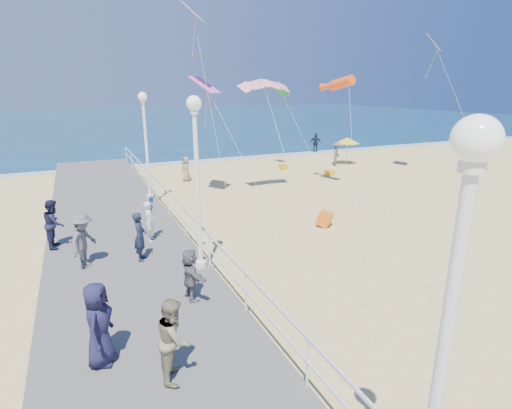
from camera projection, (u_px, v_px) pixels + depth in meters
name	position (u px, v px, depth m)	size (l,w,h in m)	color
ground	(338.00, 251.00, 15.04)	(160.00, 160.00, 0.00)	#E6C878
ocean	(125.00, 121.00, 71.83)	(160.00, 90.00, 0.05)	#0C314D
surf_line	(191.00, 162.00, 32.94)	(160.00, 1.20, 0.04)	silver
boardwalk	(132.00, 285.00, 12.02)	(5.00, 44.00, 0.40)	#66615C
railing	(209.00, 241.00, 12.69)	(0.05, 42.00, 0.55)	white
lamp_post_near	(448.00, 322.00, 4.02)	(0.44, 0.44, 5.32)	white
lamp_post_mid	(197.00, 167.00, 11.89)	(0.44, 0.44, 5.32)	white
lamp_post_far	(145.00, 135.00, 19.75)	(0.44, 0.44, 5.32)	white
woman_holding_toddler	(150.00, 221.00, 14.78)	(0.55, 0.36, 1.52)	silver
toddler_held	(152.00, 207.00, 14.83)	(0.40, 0.31, 0.82)	#337CBF
spectator_0	(140.00, 236.00, 13.11)	(0.60, 0.40, 1.65)	#182035
spectator_1	(174.00, 339.00, 7.73)	(0.83, 0.65, 1.70)	#817859
spectator_2	(83.00, 241.00, 12.59)	(1.15, 0.66, 1.77)	#535358
spectator_4	(99.00, 324.00, 8.11)	(0.89, 0.58, 1.81)	#191836
spectator_5	(191.00, 274.00, 10.67)	(1.34, 0.43, 1.45)	slate
spectator_7	(54.00, 224.00, 14.19)	(0.85, 0.66, 1.75)	#171834
beach_walker_a	(337.00, 154.00, 31.20)	(1.20, 0.69, 1.86)	#56575B
beach_walker_b	(316.00, 143.00, 37.47)	(1.06, 0.44, 1.80)	#161C31
beach_walker_c	(186.00, 169.00, 25.98)	(0.79, 0.51, 1.62)	#827C5A
box_kite	(325.00, 220.00, 17.58)	(0.55, 0.55, 0.60)	red
beach_umbrella	(347.00, 141.00, 31.32)	(1.90, 1.90, 2.14)	white
beach_chair_left	(283.00, 167.00, 29.82)	(0.55, 0.55, 0.40)	gold
beach_chair_right	(330.00, 173.00, 27.81)	(0.55, 0.55, 0.40)	yellow
kite_parafoil	(265.00, 83.00, 20.98)	(2.86, 0.90, 0.30)	red
kite_windsock	(342.00, 83.00, 22.25)	(0.56, 0.56, 2.57)	#FB5015
kite_diamond_pink	(205.00, 85.00, 20.18)	(1.45, 1.45, 0.02)	#FF5DC4
kite_diamond_multi	(434.00, 43.00, 25.43)	(1.39, 1.39, 0.02)	#1AB6E2
kite_diamond_green	(280.00, 90.00, 28.83)	(1.15, 1.15, 0.02)	green
kite_diamond_redwhite	(193.00, 11.00, 18.26)	(1.31, 1.31, 0.02)	#C3173B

